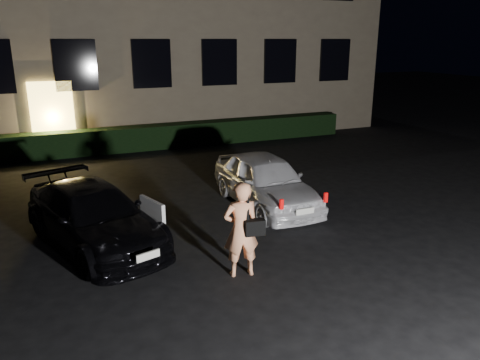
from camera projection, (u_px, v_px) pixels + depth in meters
name	position (u px, v px, depth m)	size (l,w,h in m)	color
ground	(307.00, 274.00, 7.99)	(80.00, 80.00, 0.00)	black
hedge	(158.00, 137.00, 17.11)	(15.00, 0.70, 0.85)	black
sedan	(94.00, 216.00, 9.01)	(2.73, 4.28, 1.16)	black
hatch	(266.00, 181.00, 11.09)	(1.50, 3.69, 1.26)	white
man	(241.00, 229.00, 7.74)	(0.69, 0.48, 1.65)	#EC986A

